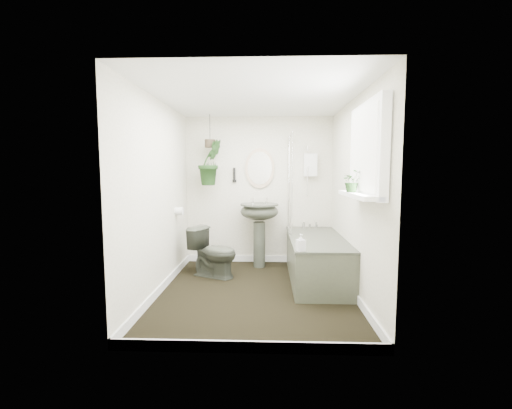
{
  "coord_description": "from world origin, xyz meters",
  "views": [
    {
      "loc": [
        0.15,
        -4.01,
        1.46
      ],
      "look_at": [
        0.0,
        0.15,
        1.05
      ],
      "focal_mm": 24.0,
      "sensor_mm": 36.0,
      "label": 1
    }
  ],
  "objects": [
    {
      "name": "skirting",
      "position": [
        0.0,
        0.0,
        0.05
      ],
      "size": [
        2.3,
        2.8,
        0.1
      ],
      "primitive_type": "cube",
      "color": "white",
      "rests_on": "floor"
    },
    {
      "name": "window_sill",
      "position": [
        1.02,
        -0.7,
        1.23
      ],
      "size": [
        0.18,
        1.0,
        0.04
      ],
      "primitive_type": "cube",
      "color": "white",
      "rests_on": "wall_right"
    },
    {
      "name": "window_recess",
      "position": [
        1.09,
        -0.7,
        1.65
      ],
      "size": [
        0.08,
        1.0,
        0.9
      ],
      "primitive_type": "cube",
      "color": "white",
      "rests_on": "wall_right"
    },
    {
      "name": "wall_front",
      "position": [
        0.0,
        -1.41,
        1.15
      ],
      "size": [
        2.3,
        0.02,
        2.3
      ],
      "primitive_type": "cube",
      "color": "silver",
      "rests_on": "ground"
    },
    {
      "name": "toilet_roll_holder",
      "position": [
        -1.1,
        0.7,
        0.9
      ],
      "size": [
        0.11,
        0.11,
        0.11
      ],
      "primitive_type": "cylinder",
      "rotation": [
        0.0,
        1.57,
        0.0
      ],
      "color": "white",
      "rests_on": "wall_left"
    },
    {
      "name": "window_blinds",
      "position": [
        1.04,
        -0.7,
        1.65
      ],
      "size": [
        0.01,
        0.86,
        0.76
      ],
      "primitive_type": "cube",
      "color": "white",
      "rests_on": "wall_right"
    },
    {
      "name": "wall_right",
      "position": [
        1.16,
        0.0,
        1.15
      ],
      "size": [
        0.02,
        2.8,
        2.3
      ],
      "primitive_type": "cube",
      "color": "silver",
      "rests_on": "ground"
    },
    {
      "name": "wall_left",
      "position": [
        -1.16,
        0.0,
        1.15
      ],
      "size": [
        0.02,
        2.8,
        2.3
      ],
      "primitive_type": "cube",
      "color": "silver",
      "rests_on": "ground"
    },
    {
      "name": "soap_bottle",
      "position": [
        0.51,
        -0.29,
        0.67
      ],
      "size": [
        0.11,
        0.11,
        0.19
      ],
      "primitive_type": "imported",
      "rotation": [
        0.0,
        0.0,
        0.36
      ],
      "color": "#2F2927",
      "rests_on": "bathtub"
    },
    {
      "name": "toilet",
      "position": [
        -0.6,
        0.61,
        0.34
      ],
      "size": [
        0.77,
        0.62,
        0.68
      ],
      "primitive_type": "imported",
      "rotation": [
        0.0,
        0.0,
        1.15
      ],
      "color": "#35392F",
      "rests_on": "floor"
    },
    {
      "name": "bathtub",
      "position": [
        0.8,
        0.5,
        0.29
      ],
      "size": [
        0.72,
        1.72,
        0.58
      ],
      "primitive_type": null,
      "color": "#35392F",
      "rests_on": "floor"
    },
    {
      "name": "pedestal_sink",
      "position": [
        0.02,
        1.1,
        0.49
      ],
      "size": [
        0.6,
        0.52,
        0.98
      ],
      "primitive_type": null,
      "rotation": [
        0.0,
        0.0,
        -0.06
      ],
      "color": "#35392F",
      "rests_on": "floor"
    },
    {
      "name": "hanging_plant",
      "position": [
        -0.73,
        1.16,
        1.59
      ],
      "size": [
        0.48,
        0.48,
        0.68
      ],
      "primitive_type": "imported",
      "rotation": [
        0.0,
        0.0,
        0.71
      ],
      "color": "black",
      "rests_on": "ceiling"
    },
    {
      "name": "floor",
      "position": [
        0.0,
        0.0,
        -0.01
      ],
      "size": [
        2.3,
        2.8,
        0.02
      ],
      "primitive_type": "cube",
      "color": "black",
      "rests_on": "ground"
    },
    {
      "name": "bath_screen",
      "position": [
        0.47,
        0.99,
        1.28
      ],
      "size": [
        0.04,
        0.72,
        1.4
      ],
      "primitive_type": null,
      "color": "silver",
      "rests_on": "bathtub"
    },
    {
      "name": "wall_sconce",
      "position": [
        -0.38,
        1.36,
        1.4
      ],
      "size": [
        0.04,
        0.04,
        0.22
      ],
      "primitive_type": "cylinder",
      "color": "black",
      "rests_on": "wall_back"
    },
    {
      "name": "wall_back",
      "position": [
        0.0,
        1.41,
        1.15
      ],
      "size": [
        2.3,
        0.02,
        2.3
      ],
      "primitive_type": "cube",
      "color": "silver",
      "rests_on": "ground"
    },
    {
      "name": "oval_mirror",
      "position": [
        0.02,
        1.37,
        1.5
      ],
      "size": [
        0.46,
        0.03,
        0.62
      ],
      "primitive_type": "ellipsoid",
      "color": "#D0B190",
      "rests_on": "wall_back"
    },
    {
      "name": "shower_box",
      "position": [
        0.8,
        1.34,
        1.55
      ],
      "size": [
        0.2,
        0.1,
        0.35
      ],
      "primitive_type": "cube",
      "color": "white",
      "rests_on": "wall_back"
    },
    {
      "name": "hanging_pot",
      "position": [
        -0.73,
        1.16,
        1.87
      ],
      "size": [
        0.16,
        0.16,
        0.12
      ],
      "primitive_type": "cylinder",
      "color": "#362C1E",
      "rests_on": "ceiling"
    },
    {
      "name": "ceiling",
      "position": [
        0.0,
        0.0,
        2.31
      ],
      "size": [
        2.3,
        2.8,
        0.02
      ],
      "primitive_type": "cube",
      "color": "white",
      "rests_on": "ground"
    },
    {
      "name": "sill_plant",
      "position": [
        0.98,
        -0.59,
        1.36
      ],
      "size": [
        0.22,
        0.2,
        0.22
      ],
      "primitive_type": "imported",
      "rotation": [
        0.0,
        0.0,
        0.13
      ],
      "color": "black",
      "rests_on": "window_sill"
    }
  ]
}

